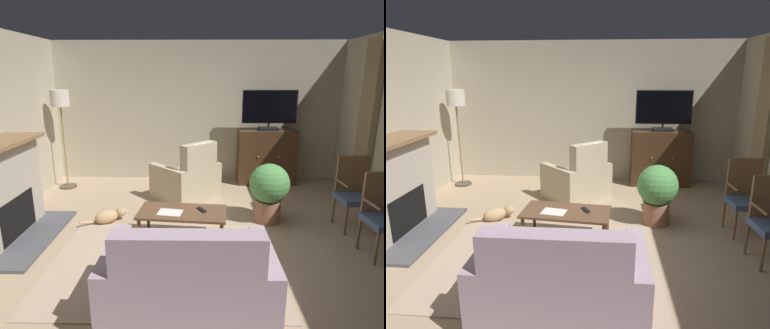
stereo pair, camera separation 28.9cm
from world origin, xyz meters
TOP-DOWN VIEW (x-y plane):
  - ground_plane at (0.00, 0.00)m, footprint 6.28×6.23m
  - wall_back at (0.00, 2.86)m, footprint 6.28×0.10m
  - curtain_panel_far at (2.78, 1.56)m, footprint 0.10×0.44m
  - rug_central at (-0.39, -0.52)m, footprint 2.59×2.01m
  - tv_cabinet at (1.36, 2.51)m, footprint 1.12×0.49m
  - television at (1.36, 2.46)m, footprint 1.03×0.20m
  - coffee_table at (-0.20, 0.01)m, footprint 1.17×0.68m
  - tv_remote at (0.05, 0.04)m, footprint 0.12×0.17m
  - folded_newspaper at (-0.35, -0.04)m, footprint 0.33×0.27m
  - sofa_floral at (-0.07, -1.40)m, footprint 1.48×0.94m
  - armchair_by_fireplace at (-0.18, 1.59)m, footprint 1.27×1.27m
  - side_chair_tucked_against_wall at (2.20, -0.26)m, footprint 0.48×0.47m
  - side_chair_beside_plant at (2.21, 0.49)m, footprint 0.52×0.46m
  - potted_plant_tall_palm_by_window at (1.04, 0.66)m, footprint 0.58×0.58m
  - cat at (-1.30, 0.57)m, footprint 0.61×0.39m
  - floor_lamp at (-2.50, 2.15)m, footprint 0.34×0.34m

SIDE VIEW (x-z plane):
  - ground_plane at x=0.00m, z-range -0.04..0.00m
  - rug_central at x=-0.39m, z-range 0.00..0.01m
  - cat at x=-1.30m, z-range 0.00..0.22m
  - sofa_floral at x=-0.07m, z-range -0.16..0.80m
  - armchair_by_fireplace at x=-0.18m, z-range -0.20..0.85m
  - coffee_table at x=-0.20m, z-range 0.17..0.59m
  - folded_newspaper at x=-0.35m, z-range 0.42..0.43m
  - tv_remote at x=0.05m, z-range 0.42..0.44m
  - potted_plant_tall_palm_by_window at x=1.04m, z-range 0.07..0.94m
  - tv_cabinet at x=1.36m, z-range -0.02..1.05m
  - side_chair_tucked_against_wall at x=2.20m, z-range 0.03..1.03m
  - side_chair_beside_plant at x=2.21m, z-range 0.03..1.04m
  - wall_back at x=0.00m, z-range 0.00..2.75m
  - television at x=1.36m, z-range 1.09..1.86m
  - floor_lamp at x=-2.50m, z-range 0.57..2.42m
  - curtain_panel_far at x=2.78m, z-range 0.36..2.67m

